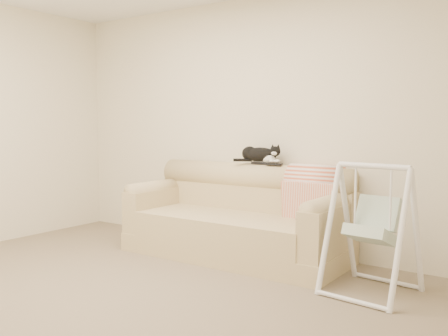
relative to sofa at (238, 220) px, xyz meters
The scene contains 8 objects.
ground_plane 1.65m from the sofa, 89.31° to the right, with size 5.00×5.00×0.00m, color #756854.
room_shell 2.00m from the sofa, 89.31° to the right, with size 5.04×4.04×2.60m.
sofa is the anchor object (origin of this frame).
remote_a 0.62m from the sofa, 65.85° to the left, with size 0.18×0.06×0.03m.
remote_b 0.66m from the sofa, 36.43° to the left, with size 0.17×0.05×0.02m.
tuxedo_cat 0.69m from the sofa, 68.10° to the left, with size 0.49×0.25×0.20m.
throw_blanket 0.83m from the sofa, 17.85° to the left, with size 0.51×0.38×0.58m.
baby_swing 1.50m from the sofa, 13.45° to the right, with size 0.68×0.72×1.01m.
Camera 1 is at (2.65, -2.46, 1.29)m, focal length 40.00 mm.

